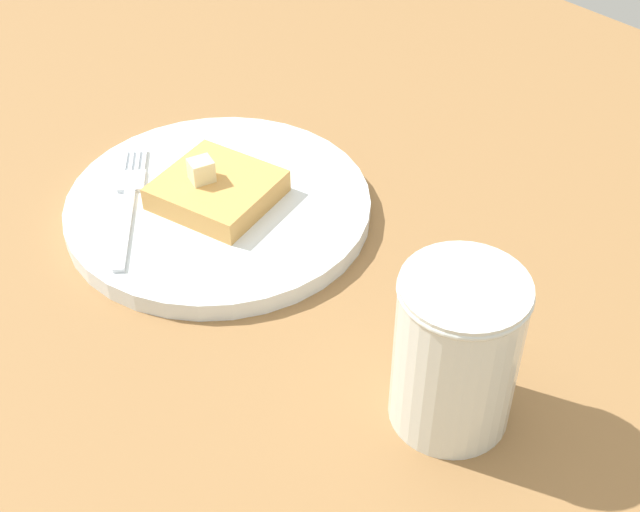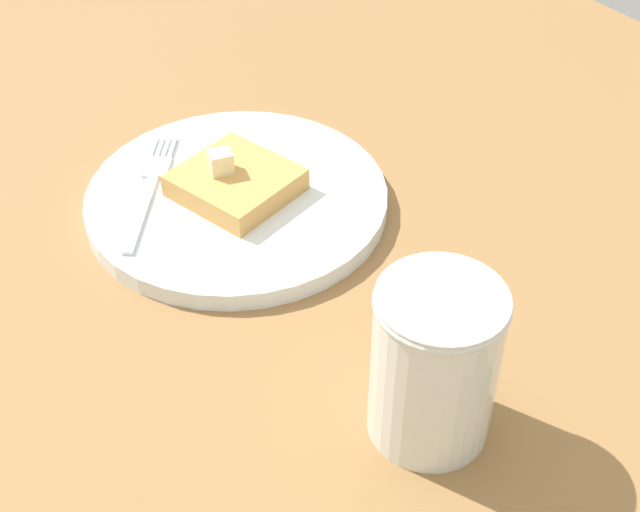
# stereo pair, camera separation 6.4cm
# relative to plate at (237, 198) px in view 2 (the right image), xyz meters

# --- Properties ---
(table_surface) EXTENTS (1.30, 1.30, 0.02)m
(table_surface) POSITION_rel_plate_xyz_m (0.03, -0.10, -0.02)
(table_surface) COLOR olive
(table_surface) RESTS_ON ground
(plate) EXTENTS (0.25, 0.25, 0.02)m
(plate) POSITION_rel_plate_xyz_m (0.00, 0.00, 0.00)
(plate) COLOR white
(plate) RESTS_ON table_surface
(toast_slice_center) EXTENTS (0.11, 0.11, 0.02)m
(toast_slice_center) POSITION_rel_plate_xyz_m (-0.00, 0.00, 0.02)
(toast_slice_center) COLOR #D4994D
(toast_slice_center) RESTS_ON plate
(butter_pat_primary) EXTENTS (0.02, 0.02, 0.02)m
(butter_pat_primary) POSITION_rel_plate_xyz_m (-0.01, -0.01, 0.04)
(butter_pat_primary) COLOR beige
(butter_pat_primary) RESTS_ON toast_slice_center
(fork) EXTENTS (0.13, 0.11, 0.00)m
(fork) POSITION_rel_plate_xyz_m (-0.05, -0.05, 0.01)
(fork) COLOR silver
(fork) RESTS_ON plate
(syrup_jar) EXTENTS (0.08, 0.08, 0.11)m
(syrup_jar) POSITION_rel_plate_xyz_m (0.27, -0.02, 0.05)
(syrup_jar) COLOR #391905
(syrup_jar) RESTS_ON table_surface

